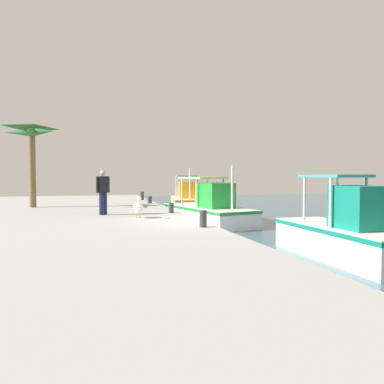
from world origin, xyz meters
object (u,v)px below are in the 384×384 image
(fishing_boat_third, at_px, (345,234))
(palm_tree, at_px, (31,137))
(mooring_bollard_third, at_px, (171,208))
(fishing_boat_second, at_px, (209,210))
(pelican, at_px, (138,207))
(mooring_bollard_fourth, at_px, (203,219))
(mooring_bollard_nearest, at_px, (142,196))
(fisherman_standing, at_px, (103,190))
(mooring_bollard_second, at_px, (150,200))
(fishing_boat_nearest, at_px, (187,200))

(fishing_boat_third, bearing_deg, palm_tree, -138.75)
(mooring_bollard_third, distance_m, palm_tree, 8.18)
(palm_tree, bearing_deg, mooring_bollard_third, 53.05)
(fishing_boat_second, relative_size, fishing_boat_third, 1.29)
(pelican, distance_m, mooring_bollard_fourth, 3.40)
(mooring_bollard_nearest, relative_size, mooring_bollard_third, 1.27)
(fisherman_standing, bearing_deg, mooring_bollard_second, 153.78)
(fishing_boat_nearest, xyz_separation_m, fisherman_standing, (10.21, -6.18, 1.16))
(mooring_bollard_third, xyz_separation_m, palm_tree, (-4.52, -6.01, 3.22))
(fishing_boat_nearest, bearing_deg, palm_tree, -58.87)
(fishing_boat_third, distance_m, fisherman_standing, 9.15)
(mooring_bollard_second, bearing_deg, mooring_bollard_third, -0.00)
(fishing_boat_third, height_order, pelican, fishing_boat_third)
(mooring_bollard_nearest, bearing_deg, mooring_bollard_second, 0.00)
(fishing_boat_second, relative_size, mooring_bollard_fourth, 12.14)
(fishing_boat_third, distance_m, mooring_bollard_nearest, 15.58)
(mooring_bollard_second, bearing_deg, mooring_bollard_fourth, -0.00)
(mooring_bollard_fourth, bearing_deg, mooring_bollard_second, 180.00)
(pelican, distance_m, fisherman_standing, 2.04)
(mooring_bollard_nearest, xyz_separation_m, palm_tree, (4.18, -6.01, 3.17))
(fishing_boat_second, bearing_deg, mooring_bollard_second, -146.58)
(fishing_boat_nearest, xyz_separation_m, mooring_bollard_fourth, (14.75, -3.40, 0.42))
(fishing_boat_second, xyz_separation_m, mooring_bollard_nearest, (-6.58, -2.33, 0.40))
(mooring_bollard_nearest, distance_m, mooring_bollard_second, 3.05)
(fisherman_standing, relative_size, palm_tree, 0.43)
(fishing_boat_nearest, relative_size, mooring_bollard_third, 13.37)
(fishing_boat_nearest, relative_size, mooring_bollard_second, 13.96)
(fishing_boat_second, bearing_deg, mooring_bollard_third, -47.81)
(fisherman_standing, xyz_separation_m, palm_tree, (-4.53, -3.22, 2.44))
(mooring_bollard_nearest, distance_m, mooring_bollard_fourth, 13.24)
(mooring_bollard_second, relative_size, mooring_bollard_fourth, 0.78)
(fishing_boat_third, height_order, mooring_bollard_nearest, fishing_boat_third)
(fishing_boat_second, bearing_deg, pelican, -47.01)
(fishing_boat_third, distance_m, mooring_bollard_fourth, 4.10)
(palm_tree, bearing_deg, mooring_bollard_second, 100.65)
(fishing_boat_nearest, bearing_deg, mooring_bollard_second, -36.73)
(mooring_bollard_third, bearing_deg, pelican, -45.88)
(mooring_bollard_fourth, bearing_deg, mooring_bollard_third, -180.00)
(pelican, height_order, mooring_bollard_second, pelican)
(fishing_boat_second, xyz_separation_m, mooring_bollard_second, (-3.54, -2.33, 0.34))
(fishing_boat_third, xyz_separation_m, mooring_bollard_third, (-6.45, -3.61, 0.30))
(fishing_boat_third, xyz_separation_m, mooring_bollard_second, (-12.10, -3.61, 0.29))
(pelican, relative_size, mooring_bollard_third, 2.27)
(fishing_boat_nearest, relative_size, fisherman_standing, 3.14)
(pelican, xyz_separation_m, mooring_bollard_fourth, (3.01, 1.58, -0.14))
(mooring_bollard_third, bearing_deg, fisherman_standing, -89.88)
(mooring_bollard_second, height_order, mooring_bollard_third, mooring_bollard_third)
(fishing_boat_second, xyz_separation_m, pelican, (3.65, -3.91, 0.54))
(fishing_boat_second, height_order, fishing_boat_third, fishing_boat_third)
(fishing_boat_second, relative_size, fisherman_standing, 3.51)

